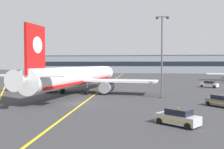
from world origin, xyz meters
The scene contains 10 objects.
ground_plane centered at (0.00, 0.00, 0.00)m, with size 400.00×400.00×0.00m, color #353538.
taxiway_centreline centered at (0.00, 30.00, 0.00)m, with size 0.30×180.00×0.01m, color yellow.
airliner_foreground centered at (-3.33, 12.99, 3.37)m, with size 32.36×41.44×11.65m.
apron_lamp_post centered at (13.17, 8.04, 7.53)m, with size 2.24×0.90×14.42m.
service_car_nearest centered at (26.66, 28.93, 0.77)m, with size 4.48×3.86×1.79m.
service_car_third centered at (20.82, -0.39, 0.77)m, with size 3.87×4.48×1.79m.
service_car_fourth centered at (13.27, -12.03, 0.77)m, with size 4.41×4.02×1.79m.
safety_cone_by_nose_gear centered at (-2.26, 28.99, 0.26)m, with size 0.44×0.44×0.55m.
safety_cone_by_port_wing centered at (-20.45, 14.35, 0.26)m, with size 0.44×0.44×0.55m.
terminal_building centered at (9.69, 126.98, 5.77)m, with size 136.05×12.40×11.52m.
Camera 1 is at (9.79, -37.00, 6.06)m, focal length 40.16 mm.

